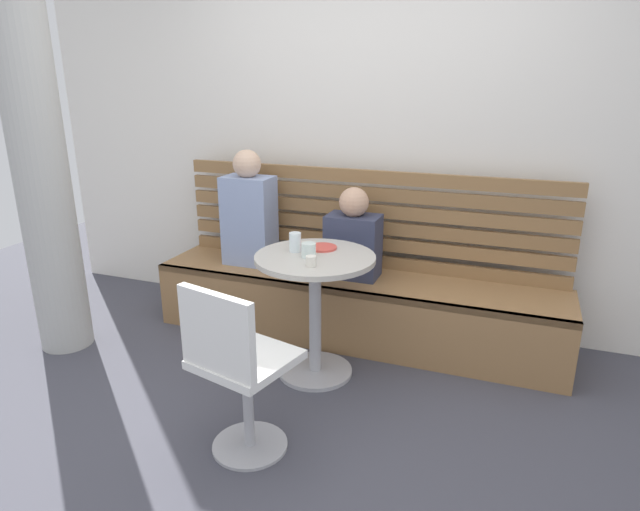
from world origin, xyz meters
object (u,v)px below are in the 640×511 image
booth_bench (354,308)px  cup_water_clear (295,242)px  white_chair (236,366)px  cafe_table (315,292)px  person_child_left (353,238)px  cup_espresso_small (311,261)px  person_adult (249,213)px  cup_glass_short (309,250)px  plate_small (322,247)px

booth_bench → cup_water_clear: cup_water_clear is taller
white_chair → cafe_table: bearing=85.7°
white_chair → person_child_left: 1.37m
cup_water_clear → booth_bench: bearing=67.1°
cup_espresso_small → white_chair: bearing=-99.4°
cafe_table → person_child_left: person_child_left is taller
person_adult → cup_glass_short: bearing=-40.8°
white_chair → cup_espresso_small: size_ratio=15.18×
white_chair → cup_glass_short: white_chair is taller
person_child_left → plate_small: person_child_left is taller
booth_bench → white_chair: white_chair is taller
cup_water_clear → cup_glass_short: cup_water_clear is taller
cafe_table → cup_water_clear: (-0.13, 0.03, 0.28)m
booth_bench → cup_water_clear: (-0.21, -0.49, 0.57)m
booth_bench → cup_glass_short: (-0.10, -0.56, 0.56)m
cup_water_clear → cup_glass_short: (0.11, -0.07, -0.02)m
plate_small → person_adult: bearing=149.5°
booth_bench → person_child_left: person_child_left is taller
white_chair → person_adult: size_ratio=1.07×
person_adult → cup_espresso_small: (0.74, -0.71, -0.03)m
cafe_table → plate_small: (-0.01, 0.14, 0.23)m
cup_espresso_small → cup_glass_short: bearing=116.6°
person_child_left → cup_water_clear: (-0.19, -0.51, 0.10)m
person_adult → person_child_left: bearing=-0.4°
cup_espresso_small → cafe_table: bearing=104.5°
person_adult → person_child_left: 0.76m
cup_glass_short → white_chair: bearing=-92.9°
cafe_table → plate_small: size_ratio=4.35×
booth_bench → white_chair: 1.36m
white_chair → cup_glass_short: (0.04, 0.77, 0.32)m
cafe_table → person_child_left: bearing=84.0°
person_child_left → plate_small: bearing=-99.1°
person_child_left → cup_glass_short: 0.59m
cafe_table → cup_espresso_small: size_ratio=13.21×
cup_espresso_small → cup_glass_short: (-0.07, 0.13, 0.01)m
booth_bench → person_child_left: size_ratio=4.57×
person_child_left → person_adult: bearing=179.6°
white_chair → cup_espresso_small: 0.72m
cafe_table → person_adult: bearing=142.1°
plate_small → cup_glass_short: bearing=-94.9°
cup_water_clear → plate_small: 0.17m
white_chair → cup_glass_short: 0.84m
person_adult → booth_bench: bearing=-1.7°
booth_bench → person_adult: size_ratio=3.41×
booth_bench → cup_espresso_small: cup_espresso_small is taller
booth_bench → person_child_left: bearing=135.9°
person_child_left → cup_espresso_small: person_child_left is taller
person_adult → cup_espresso_small: bearing=-44.0°
cup_espresso_small → cup_water_clear: 0.27m
cafe_table → cup_water_clear: size_ratio=6.73×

